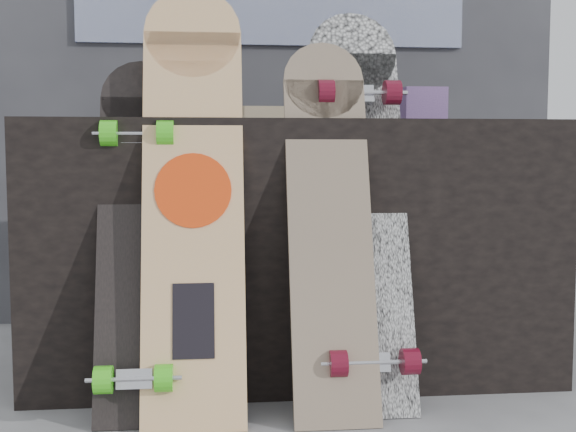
{
  "coord_description": "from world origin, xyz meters",
  "views": [
    {
      "loc": [
        -0.25,
        -1.78,
        0.7
      ],
      "look_at": [
        -0.05,
        0.2,
        0.53
      ],
      "focal_mm": 45.0,
      "sensor_mm": 36.0,
      "label": 1
    }
  ],
  "objects": [
    {
      "name": "merch_box_flat",
      "position": [
        -0.12,
        0.68,
        0.83
      ],
      "size": [
        0.22,
        0.1,
        0.06
      ],
      "primitive_type": "cube",
      "color": "#D1B78C",
      "rests_on": "vendor_table"
    },
    {
      "name": "longboard_geisha",
      "position": [
        -0.31,
        0.16,
        0.62
      ],
      "size": [
        0.27,
        0.34,
        1.17
      ],
      "rotation": [
        -0.27,
        0.0,
        0.0
      ],
      "color": "beige",
      "rests_on": "ground"
    },
    {
      "name": "ground",
      "position": [
        0.0,
        0.0,
        0.0
      ],
      "size": [
        60.0,
        60.0,
        0.0
      ],
      "primitive_type": "plane",
      "color": "slate",
      "rests_on": "ground"
    },
    {
      "name": "merch_box_purple",
      "position": [
        -0.41,
        0.59,
        0.85
      ],
      "size": [
        0.18,
        0.12,
        0.1
      ],
      "primitive_type": "cube",
      "color": "#603E7F",
      "rests_on": "vendor_table"
    },
    {
      "name": "longboard_cascadia",
      "position": [
        0.16,
        0.21,
        0.58
      ],
      "size": [
        0.26,
        0.42,
        1.12
      ],
      "rotation": [
        -0.31,
        0.0,
        0.0
      ],
      "color": "white",
      "rests_on": "ground"
    },
    {
      "name": "skateboard_dark",
      "position": [
        -0.45,
        0.17,
        0.5
      ],
      "size": [
        0.22,
        0.37,
        0.97
      ],
      "rotation": [
        -0.3,
        0.0,
        0.0
      ],
      "color": "black",
      "rests_on": "ground"
    },
    {
      "name": "merch_box_small",
      "position": [
        0.44,
        0.6,
        0.86
      ],
      "size": [
        0.14,
        0.14,
        0.12
      ],
      "primitive_type": "cube",
      "color": "#603E7F",
      "rests_on": "vendor_table"
    },
    {
      "name": "booth",
      "position": [
        0.0,
        1.35,
        1.1
      ],
      "size": [
        2.4,
        0.22,
        2.2
      ],
      "color": "#36353B",
      "rests_on": "ground"
    },
    {
      "name": "longboard_celtic",
      "position": [
        0.06,
        0.15,
        0.54
      ],
      "size": [
        0.23,
        0.33,
        1.02
      ],
      "rotation": [
        -0.3,
        0.0,
        0.0
      ],
      "color": "#D4B491",
      "rests_on": "ground"
    },
    {
      "name": "vendor_table",
      "position": [
        0.0,
        0.5,
        0.4
      ],
      "size": [
        1.6,
        0.6,
        0.8
      ],
      "primitive_type": "cube",
      "color": "black",
      "rests_on": "ground"
    }
  ]
}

